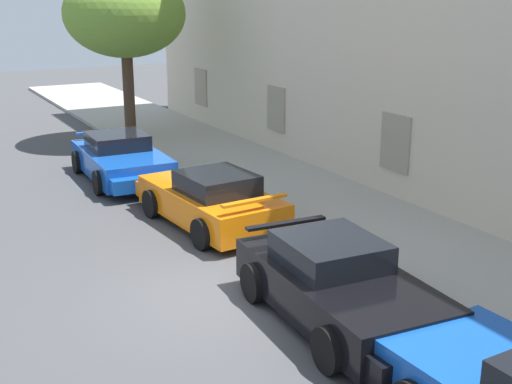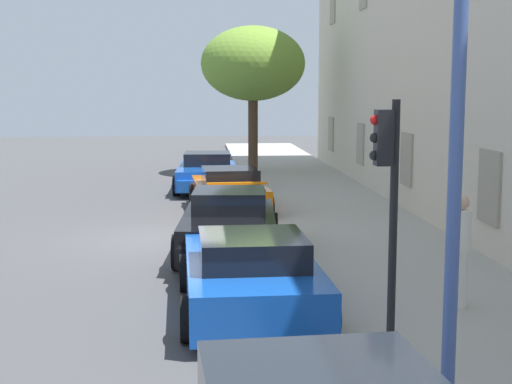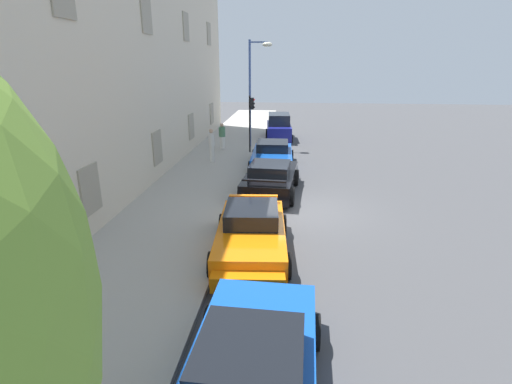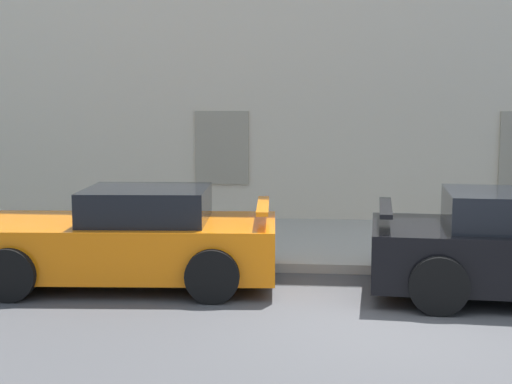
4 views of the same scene
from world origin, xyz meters
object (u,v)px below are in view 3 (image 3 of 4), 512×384
at_px(sportscar_red_lead, 254,360).
at_px(sportscar_tail_end, 272,157).
at_px(sportscar_white_middle, 271,178).
at_px(pedestrian_strolling, 212,145).
at_px(sportscar_yellow_flank, 251,237).
at_px(traffic_light, 251,114).
at_px(street_lamp, 256,76).
at_px(hatchback_parked, 279,128).
at_px(pedestrian_admiring, 222,136).

height_order(sportscar_red_lead, sportscar_tail_end, sportscar_red_lead).
xyz_separation_m(sportscar_white_middle, pedestrian_strolling, (4.49, 3.47, 0.45)).
height_order(sportscar_red_lead, sportscar_yellow_flank, sportscar_yellow_flank).
bearing_deg(sportscar_tail_end, traffic_light, 24.37).
xyz_separation_m(sportscar_red_lead, traffic_light, (17.60, 1.94, 1.81)).
height_order(sportscar_yellow_flank, pedestrian_strolling, pedestrian_strolling).
height_order(street_lamp, pedestrian_strolling, street_lamp).
bearing_deg(pedestrian_strolling, sportscar_yellow_flank, -162.48).
relative_size(sportscar_white_middle, street_lamp, 0.74).
xyz_separation_m(sportscar_red_lead, hatchback_parked, (22.37, 0.48, 0.21)).
bearing_deg(sportscar_red_lead, sportscar_tail_end, 2.01).
distance_m(sportscar_yellow_flank, pedestrian_strolling, 10.81).
distance_m(sportscar_red_lead, traffic_light, 17.80).
xyz_separation_m(sportscar_red_lead, sportscar_yellow_flank, (4.72, 0.56, 0.01)).
distance_m(sportscar_yellow_flank, sportscar_tail_end, 9.70).
relative_size(sportscar_red_lead, sportscar_tail_end, 0.97).
bearing_deg(sportscar_white_middle, traffic_light, 12.86).
bearing_deg(street_lamp, sportscar_white_middle, -170.45).
bearing_deg(sportscar_red_lead, street_lamp, 5.33).
bearing_deg(sportscar_yellow_flank, sportscar_red_lead, -173.30).
distance_m(pedestrian_admiring, pedestrian_strolling, 3.28).
bearing_deg(pedestrian_strolling, sportscar_tail_end, -100.33).
bearing_deg(sportscar_yellow_flank, sportscar_tail_end, -0.29).
distance_m(street_lamp, pedestrian_admiring, 4.20).
xyz_separation_m(hatchback_parked, pedestrian_strolling, (-7.35, 3.32, 0.26)).
height_order(sportscar_red_lead, hatchback_parked, hatchback_parked).
relative_size(sportscar_tail_end, traffic_light, 1.46).
bearing_deg(sportscar_tail_end, sportscar_white_middle, -177.45).
bearing_deg(sportscar_tail_end, pedestrian_strolling, 79.67).
bearing_deg(sportscar_yellow_flank, sportscar_white_middle, -2.19).
height_order(hatchback_parked, pedestrian_admiring, hatchback_parked).
height_order(hatchback_parked, street_lamp, street_lamp).
relative_size(pedestrian_admiring, pedestrian_strolling, 0.89).
xyz_separation_m(sportscar_tail_end, pedestrian_strolling, (0.60, 3.30, 0.48)).
bearing_deg(sportscar_red_lead, pedestrian_strolling, 14.22).
height_order(sportscar_tail_end, hatchback_parked, hatchback_parked).
height_order(sportscar_white_middle, pedestrian_admiring, pedestrian_admiring).
bearing_deg(traffic_light, hatchback_parked, -17.01).
relative_size(hatchback_parked, pedestrian_admiring, 2.56).
xyz_separation_m(sportscar_red_lead, street_lamp, (19.22, 1.79, 3.90)).
bearing_deg(sportscar_tail_end, sportscar_yellow_flank, 179.71).
bearing_deg(sportscar_red_lead, hatchback_parked, 1.24).
bearing_deg(hatchback_parked, sportscar_tail_end, 179.84).
distance_m(sportscar_red_lead, hatchback_parked, 22.38).
bearing_deg(sportscar_yellow_flank, hatchback_parked, -0.23).
bearing_deg(pedestrian_strolling, pedestrian_admiring, 0.40).
relative_size(street_lamp, pedestrian_strolling, 3.58).
bearing_deg(sportscar_white_middle, sportscar_yellow_flank, 177.81).
xyz_separation_m(sportscar_white_middle, traffic_light, (7.06, 1.61, 1.79)).
distance_m(sportscar_tail_end, traffic_light, 3.93).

